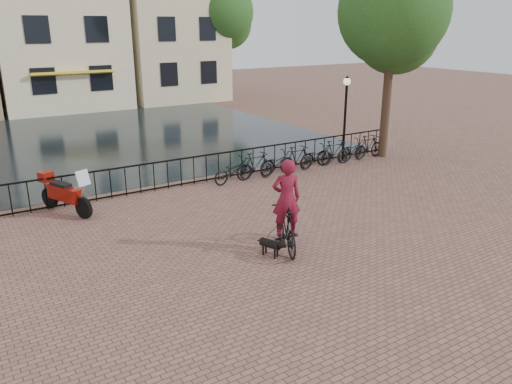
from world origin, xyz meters
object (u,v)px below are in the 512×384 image
lamp_post (346,104)px  cyclist (286,211)px  motorcycle (65,189)px  dog (270,246)px

lamp_post → cyclist: size_ratio=1.24×
lamp_post → motorcycle: bearing=-179.0°
cyclist → lamp_post: bearing=-119.2°
motorcycle → lamp_post: bearing=-23.5°
dog → cyclist: bearing=-9.4°
lamp_post → cyclist: lamp_post is taller
dog → motorcycle: 6.84m
cyclist → dog: size_ratio=3.44×
lamp_post → dog: (-7.65, -5.99, -2.12)m
dog → motorcycle: size_ratio=0.38×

